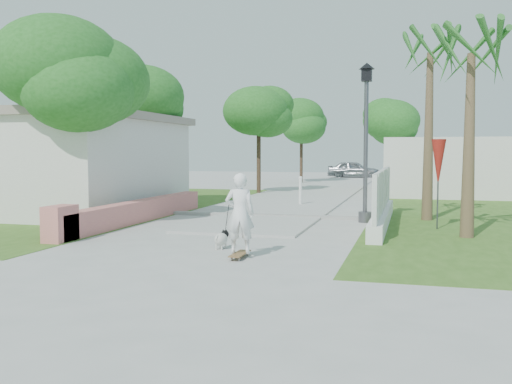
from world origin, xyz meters
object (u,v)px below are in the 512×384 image
(patio_umbrella, at_px, (438,163))
(dog, at_px, (222,239))
(parked_car, at_px, (354,170))
(skateboarder, at_px, (232,216))
(street_lamp, at_px, (366,136))
(bollard, at_px, (300,190))

(patio_umbrella, bearing_deg, dog, -136.04)
(dog, xyz_separation_m, parked_car, (-0.49, 32.62, 0.45))
(patio_umbrella, bearing_deg, skateboarder, -129.41)
(street_lamp, distance_m, dog, 6.19)
(bollard, bearing_deg, street_lamp, -59.04)
(bollard, height_order, parked_car, parked_car)
(patio_umbrella, bearing_deg, parked_car, 99.72)
(skateboarder, bearing_deg, dog, -65.96)
(bollard, relative_size, patio_umbrella, 0.47)
(street_lamp, relative_size, parked_car, 1.15)
(bollard, bearing_deg, parked_car, 90.67)
(street_lamp, xyz_separation_m, bollard, (-2.70, 4.50, -1.84))
(street_lamp, xyz_separation_m, parked_car, (-2.97, 27.39, -1.77))
(bollard, distance_m, patio_umbrella, 7.25)
(street_lamp, bearing_deg, dog, -115.39)
(patio_umbrella, height_order, skateboarder, patio_umbrella)
(skateboarder, height_order, parked_car, skateboarder)
(bollard, distance_m, parked_car, 22.89)
(street_lamp, relative_size, dog, 7.91)
(dog, relative_size, parked_car, 0.14)
(patio_umbrella, distance_m, dog, 6.26)
(skateboarder, distance_m, parked_car, 33.22)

